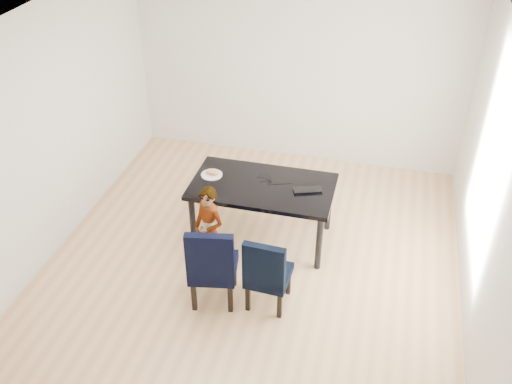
% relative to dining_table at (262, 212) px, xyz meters
% --- Properties ---
extents(floor, '(4.50, 5.00, 0.01)m').
position_rel_dining_table_xyz_m(floor, '(0.00, -0.50, -0.38)').
color(floor, tan).
rests_on(floor, ground).
extents(ceiling, '(4.50, 5.00, 0.01)m').
position_rel_dining_table_xyz_m(ceiling, '(0.00, -0.50, 2.33)').
color(ceiling, white).
rests_on(ceiling, wall_back).
extents(wall_back, '(4.50, 0.01, 2.70)m').
position_rel_dining_table_xyz_m(wall_back, '(0.00, 2.00, 0.98)').
color(wall_back, silver).
rests_on(wall_back, ground).
extents(wall_front, '(4.50, 0.01, 2.70)m').
position_rel_dining_table_xyz_m(wall_front, '(0.00, -3.00, 0.98)').
color(wall_front, white).
rests_on(wall_front, ground).
extents(wall_left, '(0.01, 5.00, 2.70)m').
position_rel_dining_table_xyz_m(wall_left, '(-2.25, -0.50, 0.98)').
color(wall_left, silver).
rests_on(wall_left, ground).
extents(wall_right, '(0.01, 5.00, 2.70)m').
position_rel_dining_table_xyz_m(wall_right, '(2.25, -0.50, 0.98)').
color(wall_right, white).
rests_on(wall_right, ground).
extents(dining_table, '(1.60, 0.90, 0.75)m').
position_rel_dining_table_xyz_m(dining_table, '(0.00, 0.00, 0.00)').
color(dining_table, black).
rests_on(dining_table, floor).
extents(chair_left, '(0.55, 0.56, 0.97)m').
position_rel_dining_table_xyz_m(chair_left, '(-0.24, -1.08, 0.11)').
color(chair_left, black).
rests_on(chair_left, floor).
extents(chair_right, '(0.44, 0.46, 0.87)m').
position_rel_dining_table_xyz_m(chair_right, '(0.31, -1.01, 0.06)').
color(chair_right, black).
rests_on(chair_right, floor).
extents(child, '(0.45, 0.39, 1.04)m').
position_rel_dining_table_xyz_m(child, '(-0.43, -0.65, 0.14)').
color(child, orange).
rests_on(child, floor).
extents(plate, '(0.30, 0.30, 0.01)m').
position_rel_dining_table_xyz_m(plate, '(-0.61, 0.05, 0.38)').
color(plate, silver).
rests_on(plate, dining_table).
extents(sandwich, '(0.18, 0.11, 0.07)m').
position_rel_dining_table_xyz_m(sandwich, '(-0.60, 0.04, 0.42)').
color(sandwich, '#C67946').
rests_on(sandwich, plate).
extents(laptop, '(0.37, 0.30, 0.02)m').
position_rel_dining_table_xyz_m(laptop, '(0.49, 0.05, 0.39)').
color(laptop, black).
rests_on(laptop, dining_table).
extents(cable_tangle, '(0.17, 0.17, 0.01)m').
position_rel_dining_table_xyz_m(cable_tangle, '(0.02, 0.05, 0.38)').
color(cable_tangle, black).
rests_on(cable_tangle, dining_table).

